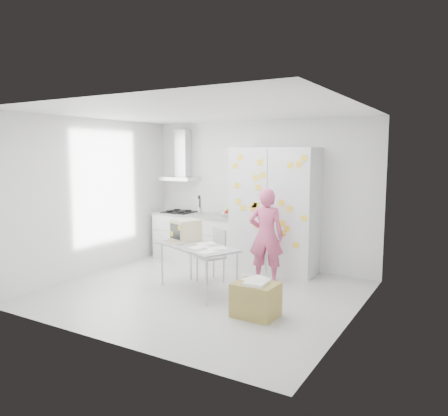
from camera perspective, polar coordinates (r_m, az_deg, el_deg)
The scene contains 10 objects.
floor at distance 6.76m, azimuth -2.97°, elevation -11.05°, with size 4.50×4.00×0.02m, color silver.
walls at distance 7.07m, azimuth 0.17°, elevation 1.06°, with size 4.52×4.01×2.70m.
ceiling at distance 6.45m, azimuth -3.13°, elevation 12.48°, with size 4.50×4.00×0.02m, color white.
counter_run at distance 8.65m, azimuth -3.44°, elevation -3.72°, with size 1.84×0.63×1.28m.
range_hood at distance 8.87m, azimuth -5.46°, elevation 6.19°, with size 0.70×0.48×1.01m.
tall_cabinet at distance 7.75m, azimuth 6.61°, elevation -0.32°, with size 1.50×0.68×2.20m.
person at distance 7.11m, azimuth 5.51°, elevation -3.62°, with size 0.57×0.37×1.55m, color #D5537F.
desk at distance 6.85m, azimuth -4.50°, elevation -3.81°, with size 1.47×1.11×1.05m.
chair at distance 7.20m, azimuth -1.32°, elevation -5.77°, with size 0.53×0.53×0.87m.
cardboard_box at distance 5.77m, azimuth 4.17°, elevation -11.77°, with size 0.57×0.47×0.49m.
Camera 1 is at (3.54, -5.36, 2.10)m, focal length 35.00 mm.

